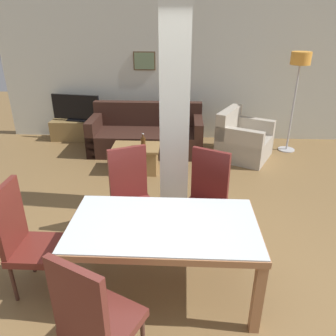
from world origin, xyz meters
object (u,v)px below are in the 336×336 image
(dining_chair_head_left, at_px, (26,237))
(dining_chair_near_left, at_px, (94,318))
(sofa, at_px, (147,136))
(bottle, at_px, (143,141))
(tv_screen, at_px, (76,108))
(dining_chair_far_left, at_px, (132,194))
(floor_lamp, at_px, (299,68))
(dining_table, at_px, (163,238))
(tv_stand, at_px, (79,130))
(coffee_table, at_px, (136,158))
(armchair, at_px, (242,142))
(dining_chair_far_right, at_px, (205,197))

(dining_chair_head_left, bearing_deg, dining_chair_near_left, 45.12)
(sofa, relative_size, bottle, 9.63)
(dining_chair_head_left, height_order, tv_screen, dining_chair_head_left)
(dining_chair_far_left, relative_size, floor_lamp, 0.59)
(dining_table, xyz_separation_m, dining_chair_head_left, (-1.26, 0.00, -0.04))
(bottle, distance_m, tv_stand, 2.21)
(coffee_table, bearing_deg, tv_stand, 133.62)
(coffee_table, xyz_separation_m, tv_stand, (-1.45, 1.52, -0.02))
(dining_table, bearing_deg, floor_lamp, 59.74)
(dining_chair_near_left, bearing_deg, coffee_table, 119.62)
(bottle, xyz_separation_m, tv_screen, (-1.58, 1.52, 0.15))
(coffee_table, relative_size, floor_lamp, 0.42)
(tv_screen, bearing_deg, coffee_table, 142.15)
(dining_table, height_order, sofa, sofa)
(armchair, distance_m, tv_screen, 3.45)
(dining_chair_far_left, distance_m, floor_lamp, 4.06)
(dining_chair_far_left, xyz_separation_m, sofa, (-0.14, 2.78, -0.28))
(dining_chair_head_left, relative_size, coffee_table, 1.40)
(armchair, bearing_deg, dining_chair_near_left, 5.11)
(dining_chair_far_right, xyz_separation_m, tv_screen, (-2.49, 3.39, 0.11))
(dining_table, height_order, dining_chair_far_right, dining_chair_far_right)
(tv_screen, bearing_deg, dining_chair_far_left, 124.91)
(sofa, distance_m, tv_screen, 1.67)
(sofa, bearing_deg, dining_chair_near_left, 91.80)
(dining_chair_far_right, xyz_separation_m, coffee_table, (-1.04, 1.86, -0.35))
(dining_chair_head_left, relative_size, sofa, 0.51)
(dining_table, xyz_separation_m, dining_chair_far_left, (-0.41, 0.85, -0.04))
(tv_stand, distance_m, tv_screen, 0.47)
(sofa, xyz_separation_m, coffee_table, (-0.07, -0.95, -0.07))
(sofa, bearing_deg, bottle, 93.14)
(dining_chair_far_right, height_order, floor_lamp, floor_lamp)
(dining_chair_near_left, height_order, bottle, dining_chair_near_left)
(dining_chair_near_left, distance_m, dining_chair_far_left, 1.69)
(dining_chair_far_left, bearing_deg, sofa, -113.15)
(dining_chair_far_right, bearing_deg, floor_lamp, -94.15)
(dining_chair_near_left, height_order, coffee_table, dining_chair_near_left)
(armchair, bearing_deg, dining_chair_far_right, 8.58)
(dining_table, xyz_separation_m, tv_screen, (-2.08, 4.20, 0.07))
(dining_table, relative_size, sofa, 0.78)
(tv_screen, relative_size, floor_lamp, 0.55)
(dining_chair_near_left, height_order, tv_stand, dining_chair_near_left)
(bottle, height_order, floor_lamp, floor_lamp)
(dining_table, distance_m, tv_screen, 4.69)
(sofa, height_order, coffee_table, sofa)
(coffee_table, bearing_deg, dining_chair_far_left, -83.40)
(dining_table, relative_size, tv_stand, 1.48)
(dining_chair_head_left, bearing_deg, coffee_table, 166.72)
(dining_chair_near_left, xyz_separation_m, tv_screen, (-1.66, 5.04, 0.11))
(dining_chair_near_left, relative_size, coffee_table, 1.40)
(sofa, bearing_deg, dining_table, 98.67)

